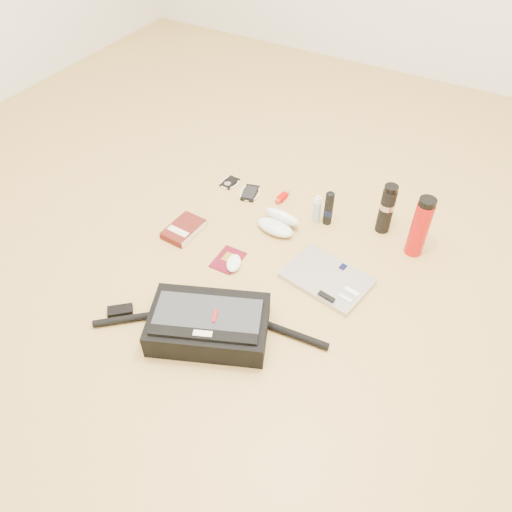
# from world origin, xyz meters

# --- Properties ---
(ground) EXTENTS (4.00, 4.00, 0.00)m
(ground) POSITION_xyz_m (0.00, 0.00, 0.00)
(ground) COLOR tan
(ground) RESTS_ON ground
(messenger_bag) EXTENTS (0.77, 0.39, 0.11)m
(messenger_bag) POSITION_xyz_m (-0.03, -0.32, 0.05)
(messenger_bag) COLOR black
(messenger_bag) RESTS_ON ground
(laptop) EXTENTS (0.35, 0.27, 0.03)m
(laptop) POSITION_xyz_m (0.23, 0.12, 0.01)
(laptop) COLOR #ADADB0
(laptop) RESTS_ON ground
(book) EXTENTS (0.13, 0.18, 0.03)m
(book) POSITION_xyz_m (-0.41, 0.07, 0.02)
(book) COLOR #4A130E
(book) RESTS_ON ground
(passport) EXTENTS (0.10, 0.14, 0.01)m
(passport) POSITION_xyz_m (-0.16, 0.02, 0.00)
(passport) COLOR #540A17
(passport) RESTS_ON ground
(mouse) EXTENTS (0.09, 0.11, 0.03)m
(mouse) POSITION_xyz_m (-0.12, 0.00, 0.02)
(mouse) COLOR white
(mouse) RESTS_ON ground
(sunglasses_case) EXTENTS (0.18, 0.15, 0.10)m
(sunglasses_case) POSITION_xyz_m (-0.07, 0.29, 0.03)
(sunglasses_case) COLOR silver
(sunglasses_case) RESTS_ON ground
(ipod) EXTENTS (0.09, 0.10, 0.01)m
(ipod) POSITION_xyz_m (-0.42, 0.46, 0.01)
(ipod) COLOR black
(ipod) RESTS_ON ground
(phone) EXTENTS (0.11, 0.13, 0.01)m
(phone) POSITION_xyz_m (-0.30, 0.43, 0.01)
(phone) COLOR black
(phone) RESTS_ON ground
(inhaler) EXTENTS (0.03, 0.10, 0.03)m
(inhaler) POSITION_xyz_m (-0.15, 0.47, 0.01)
(inhaler) COLOR #B90500
(inhaler) RESTS_ON ground
(spray_bottle) EXTENTS (0.04, 0.04, 0.13)m
(spray_bottle) POSITION_xyz_m (0.04, 0.42, 0.06)
(spray_bottle) COLOR #98B7C9
(spray_bottle) RESTS_ON ground
(aerosol_can) EXTENTS (0.05, 0.05, 0.16)m
(aerosol_can) POSITION_xyz_m (0.09, 0.43, 0.08)
(aerosol_can) COLOR black
(aerosol_can) RESTS_ON ground
(thermos_black) EXTENTS (0.07, 0.07, 0.23)m
(thermos_black) POSITION_xyz_m (0.31, 0.50, 0.12)
(thermos_black) COLOR black
(thermos_black) RESTS_ON ground
(thermos_red) EXTENTS (0.08, 0.08, 0.27)m
(thermos_red) POSITION_xyz_m (0.47, 0.43, 0.13)
(thermos_red) COLOR #B2110E
(thermos_red) RESTS_ON ground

